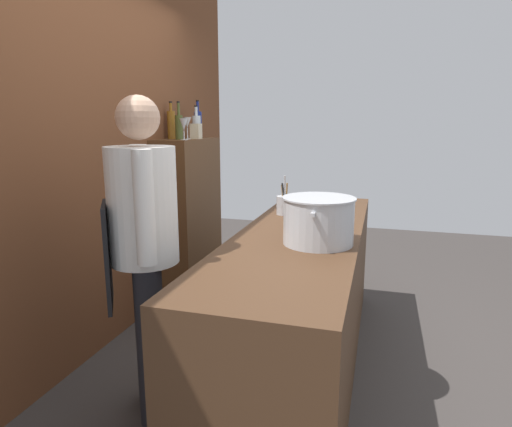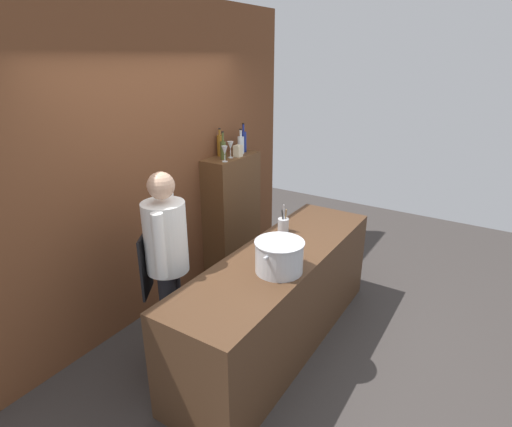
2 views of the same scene
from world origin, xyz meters
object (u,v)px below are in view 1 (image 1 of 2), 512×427
wine_bottle_amber (171,124)px  wine_bottle_cobalt (198,124)px  utensil_crock (284,205)px  spice_tin_cream (196,131)px  stockpot_large (318,221)px  wine_bottle_clear (196,126)px  chef (143,238)px  wine_glass_tall (187,123)px  wine_bottle_olive (179,126)px  wine_glass_short (184,125)px

wine_bottle_amber → wine_bottle_cobalt: wine_bottle_cobalt is taller
utensil_crock → spice_tin_cream: bearing=57.9°
stockpot_large → wine_bottle_clear: bearing=43.0°
chef → utensil_crock: bearing=122.1°
wine_bottle_amber → wine_glass_tall: (-0.01, -0.15, 0.01)m
wine_bottle_olive → spice_tin_cream: size_ratio=2.38×
wine_bottle_clear → wine_glass_short: bearing=-170.1°
wine_bottle_clear → wine_bottle_cobalt: size_ratio=0.85×
wine_bottle_cobalt → wine_glass_short: bearing=-169.1°
wine_glass_tall → wine_bottle_cobalt: bearing=7.6°
wine_bottle_clear → wine_glass_tall: (-0.23, -0.02, 0.02)m
wine_bottle_cobalt → spice_tin_cream: wine_bottle_cobalt is taller
wine_bottle_clear → wine_glass_short: size_ratio=1.67×
wine_bottle_clear → wine_bottle_amber: bearing=148.5°
utensil_crock → wine_bottle_amber: 1.32m
wine_bottle_amber → wine_bottle_clear: (0.22, -0.13, -0.02)m
wine_bottle_olive → spice_tin_cream: (0.19, -0.07, -0.04)m
stockpot_large → wine_bottle_amber: bearing=50.7°
wine_bottle_amber → spice_tin_cream: (0.08, -0.19, -0.06)m
wine_bottle_cobalt → wine_glass_short: size_ratio=1.96×
wine_bottle_amber → wine_glass_short: (-0.19, -0.21, -0.01)m
spice_tin_cream → wine_bottle_cobalt: bearing=19.4°
stockpot_large → wine_bottle_clear: size_ratio=1.55×
chef → wine_bottle_clear: bearing=161.9°
wine_bottle_clear → spice_tin_cream: 0.16m
stockpot_large → spice_tin_cream: size_ratio=3.45×
wine_bottle_amber → wine_bottle_olive: (-0.11, -0.12, -0.01)m
stockpot_large → wine_glass_tall: wine_glass_tall is taller
chef → wine_bottle_clear: size_ratio=5.83×
stockpot_large → wine_bottle_amber: size_ratio=1.42×
chef → wine_bottle_olive: size_ratio=5.44×
wine_glass_short → wine_bottle_amber: bearing=47.2°
spice_tin_cream → stockpot_large: bearing=-135.2°
wine_bottle_cobalt → wine_bottle_olive: wine_bottle_cobalt is taller
stockpot_large → utensil_crock: 0.76m
wine_glass_tall → chef: bearing=-163.4°
chef → stockpot_large: bearing=81.3°
wine_bottle_cobalt → wine_bottle_clear: bearing=-164.7°
utensil_crock → wine_glass_tall: bearing=63.0°
utensil_crock → wine_bottle_olive: wine_bottle_olive is taller
utensil_crock → wine_glass_short: size_ratio=1.61×
utensil_crock → wine_bottle_cobalt: size_ratio=0.82×
chef → wine_bottle_olive: 1.61m
chef → wine_bottle_cobalt: 2.00m
utensil_crock → wine_glass_short: bearing=71.3°
wine_bottle_cobalt → stockpot_large: bearing=-138.3°
wine_bottle_amber → wine_bottle_clear: size_ratio=1.09×
chef → wine_bottle_cobalt: wine_bottle_cobalt is taller
chef → wine_bottle_amber: (1.55, 0.61, 0.55)m
stockpot_large → wine_glass_tall: bearing=47.7°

